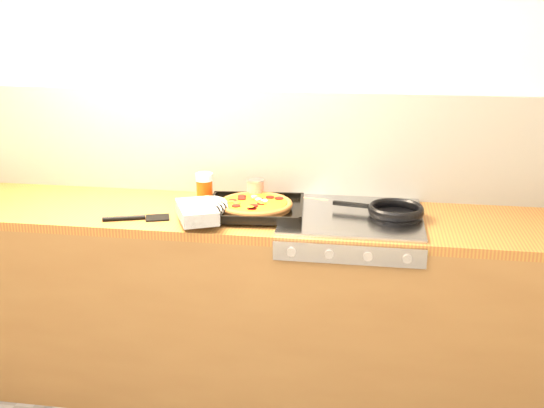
% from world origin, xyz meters
% --- Properties ---
extents(room_shell, '(3.20, 3.20, 3.20)m').
position_xyz_m(room_shell, '(0.00, 1.39, 1.15)').
color(room_shell, white).
rests_on(room_shell, ground).
extents(counter_run, '(3.20, 0.62, 0.90)m').
position_xyz_m(counter_run, '(0.00, 1.10, 0.45)').
color(counter_run, brown).
rests_on(counter_run, ground).
extents(stovetop, '(0.60, 0.56, 0.02)m').
position_xyz_m(stovetop, '(0.45, 1.10, 0.91)').
color(stovetop, '#9FA0A5').
rests_on(stovetop, counter_run).
extents(pizza_on_tray, '(0.56, 0.52, 0.07)m').
position_xyz_m(pizza_on_tray, '(-0.04, 1.03, 0.94)').
color(pizza_on_tray, black).
rests_on(pizza_on_tray, stovetop).
extents(frying_pan, '(0.41, 0.28, 0.04)m').
position_xyz_m(frying_pan, '(0.63, 1.11, 0.94)').
color(frying_pan, black).
rests_on(frying_pan, stovetop).
extents(tomato_can, '(0.10, 0.10, 0.11)m').
position_xyz_m(tomato_can, '(-0.00, 1.24, 0.96)').
color(tomato_can, '#981E0C').
rests_on(tomato_can, counter_run).
extents(juice_glass, '(0.10, 0.10, 0.13)m').
position_xyz_m(juice_glass, '(-0.25, 1.24, 0.97)').
color(juice_glass, '#D03D0C').
rests_on(juice_glass, counter_run).
extents(wooden_spoon, '(0.30, 0.09, 0.02)m').
position_xyz_m(wooden_spoon, '(0.22, 1.31, 0.91)').
color(wooden_spoon, '#A86947').
rests_on(wooden_spoon, counter_run).
extents(black_spatula, '(0.28, 0.14, 0.02)m').
position_xyz_m(black_spatula, '(-0.46, 0.93, 0.91)').
color(black_spatula, black).
rests_on(black_spatula, counter_run).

